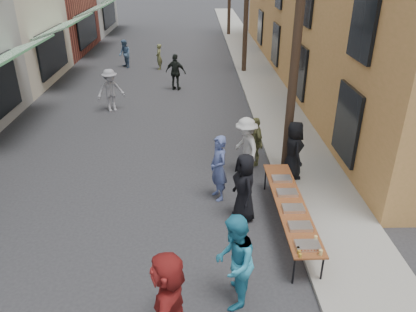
{
  "coord_description": "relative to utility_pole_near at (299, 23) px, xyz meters",
  "views": [
    {
      "loc": [
        1.58,
        -8.12,
        6.12
      ],
      "look_at": [
        1.85,
        1.55,
        1.3
      ],
      "focal_mm": 35.0,
      "sensor_mm": 36.0,
      "label": 1
    }
  ],
  "objects": [
    {
      "name": "utility_pole_near",
      "position": [
        0.0,
        0.0,
        0.0
      ],
      "size": [
        0.26,
        0.26,
        9.0
      ],
      "primitive_type": "cylinder",
      "color": "#2D2116",
      "rests_on": "ground"
    },
    {
      "name": "catering_tray_buns",
      "position": [
        -0.5,
        -3.24,
        -3.71
      ],
      "size": [
        0.5,
        0.33,
        0.08
      ],
      "primitive_type": "cube",
      "color": "tan",
      "rests_on": "serving_table"
    },
    {
      "name": "sidewalk",
      "position": [
        0.7,
        12.0,
        -4.45
      ],
      "size": [
        2.2,
        60.0,
        0.1
      ],
      "primitive_type": "cube",
      "color": "gray",
      "rests_on": "ground"
    },
    {
      "name": "catering_tray_foil_d",
      "position": [
        -0.5,
        -2.54,
        -3.71
      ],
      "size": [
        0.5,
        0.33,
        0.08
      ],
      "primitive_type": "cube",
      "color": "#B2B2B7",
      "rests_on": "serving_table"
    },
    {
      "name": "guest_front_e",
      "position": [
        -0.9,
        0.54,
        -3.69
      ],
      "size": [
        0.65,
        1.02,
        1.61
      ],
      "primitive_type": "imported",
      "rotation": [
        0.0,
        0.0,
        -1.28
      ],
      "color": "olive",
      "rests_on": "ground"
    },
    {
      "name": "passerby_far",
      "position": [
        -6.99,
        13.28,
        -3.68
      ],
      "size": [
        0.95,
        1.0,
        1.63
      ],
      "primitive_type": "imported",
      "rotation": [
        0.0,
        0.0,
        5.27
      ],
      "color": "#49688D",
      "rests_on": "ground"
    },
    {
      "name": "guest_queue_back",
      "position": [
        -3.23,
        -6.23,
        -3.51
      ],
      "size": [
        0.86,
        1.91,
        1.98
      ],
      "primitive_type": "imported",
      "rotation": [
        0.0,
        0.0,
        -1.73
      ],
      "color": "maroon",
      "rests_on": "ground"
    },
    {
      "name": "serving_table",
      "position": [
        -0.5,
        -2.94,
        -3.79
      ],
      "size": [
        0.7,
        4.0,
        0.75
      ],
      "color": "maroon",
      "rests_on": "ground"
    },
    {
      "name": "passerby_left",
      "position": [
        -6.41,
        5.71,
        -3.58
      ],
      "size": [
        1.36,
        1.12,
        1.83
      ],
      "primitive_type": "imported",
      "rotation": [
        0.0,
        0.0,
        0.44
      ],
      "color": "gray",
      "rests_on": "ground"
    },
    {
      "name": "cup_stack",
      "position": [
        -0.3,
        -4.84,
        -3.69
      ],
      "size": [
        0.08,
        0.08,
        0.12
      ],
      "primitive_type": "cylinder",
      "color": "tan",
      "rests_on": "serving_table"
    },
    {
      "name": "condiment_jar_a",
      "position": [
        -0.72,
        -4.89,
        -3.71
      ],
      "size": [
        0.07,
        0.07,
        0.08
      ],
      "primitive_type": "cylinder",
      "color": "#A57F26",
      "rests_on": "serving_table"
    },
    {
      "name": "guest_front_b",
      "position": [
        -2.16,
        -1.46,
        -3.57
      ],
      "size": [
        0.67,
        0.8,
        1.87
      ],
      "primitive_type": "imported",
      "rotation": [
        0.0,
        0.0,
        -1.19
      ],
      "color": "#49578D",
      "rests_on": "ground"
    },
    {
      "name": "catering_tray_buns_end",
      "position": [
        -0.5,
        -1.84,
        -3.71
      ],
      "size": [
        0.5,
        0.33,
        0.08
      ],
      "primitive_type": "cube",
      "color": "tan",
      "rests_on": "serving_table"
    },
    {
      "name": "guest_front_c",
      "position": [
        -2.07,
        -5.28,
        -3.51
      ],
      "size": [
        0.93,
        1.1,
        1.98
      ],
      "primitive_type": "imported",
      "rotation": [
        0.0,
        0.0,
        -1.78
      ],
      "color": "teal",
      "rests_on": "ground"
    },
    {
      "name": "guest_front_a",
      "position": [
        -1.57,
        -2.44,
        -3.6
      ],
      "size": [
        0.79,
        1.0,
        1.81
      ],
      "primitive_type": "imported",
      "rotation": [
        0.0,
        0.0,
        -1.3
      ],
      "color": "black",
      "rests_on": "ground"
    },
    {
      "name": "condiment_jar_b",
      "position": [
        -0.72,
        -4.79,
        -3.71
      ],
      "size": [
        0.07,
        0.07,
        0.08
      ],
      "primitive_type": "cylinder",
      "color": "#A57F26",
      "rests_on": "serving_table"
    },
    {
      "name": "guest_front_d",
      "position": [
        -1.27,
        -0.16,
        -3.57
      ],
      "size": [
        1.02,
        1.36,
        1.87
      ],
      "primitive_type": "imported",
      "rotation": [
        0.0,
        0.0,
        -1.27
      ],
      "color": "beige",
      "rests_on": "ground"
    },
    {
      "name": "passerby_mid",
      "position": [
        -3.76,
        8.71,
        -3.61
      ],
      "size": [
        1.13,
        0.76,
        1.79
      ],
      "primitive_type": "imported",
      "rotation": [
        0.0,
        0.0,
        2.8
      ],
      "color": "black",
      "rests_on": "ground"
    },
    {
      "name": "catering_tray_foil_b",
      "position": [
        -0.5,
        -3.94,
        -3.71
      ],
      "size": [
        0.5,
        0.33,
        0.08
      ],
      "primitive_type": "cube",
      "color": "#B2B2B7",
      "rests_on": "serving_table"
    },
    {
      "name": "passerby_right",
      "position": [
        -4.93,
        12.8,
        -3.76
      ],
      "size": [
        0.35,
        0.54,
        1.47
      ],
      "primitive_type": "imported",
      "rotation": [
        0.0,
        0.0,
        4.71
      ],
      "color": "#64693D",
      "rests_on": "ground"
    },
    {
      "name": "server",
      "position": [
        0.09,
        -0.51,
        -3.52
      ],
      "size": [
        0.64,
        0.92,
        1.77
      ],
      "primitive_type": "imported",
      "rotation": [
        0.0,
        0.0,
        1.67
      ],
      "color": "black",
      "rests_on": "sidewalk"
    },
    {
      "name": "catering_tray_sausage",
      "position": [
        -0.5,
        -4.59,
        -3.71
      ],
      "size": [
        0.5,
        0.33,
        0.08
      ],
      "primitive_type": "cube",
      "color": "maroon",
      "rests_on": "serving_table"
    },
    {
      "name": "condiment_jar_c",
      "position": [
        -0.72,
        -4.69,
        -3.71
      ],
      "size": [
        0.07,
        0.07,
        0.08
      ],
      "primitive_type": "cylinder",
      "color": "#A57F26",
      "rests_on": "serving_table"
    },
    {
      "name": "ground",
      "position": [
        -4.3,
        -3.0,
        -4.5
      ],
      "size": [
        120.0,
        120.0,
        0.0
      ],
      "primitive_type": "plane",
      "color": "#28282B",
      "rests_on": "ground"
    }
  ]
}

